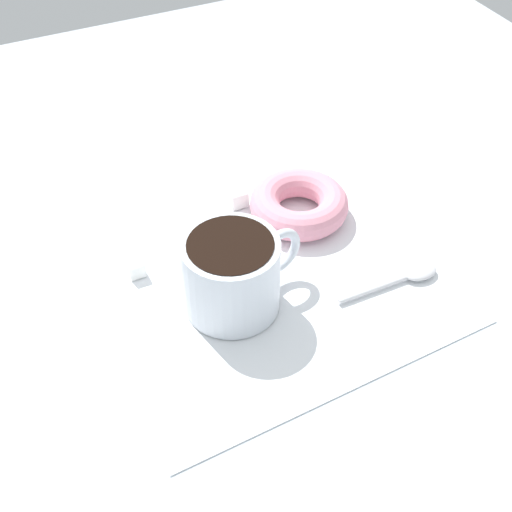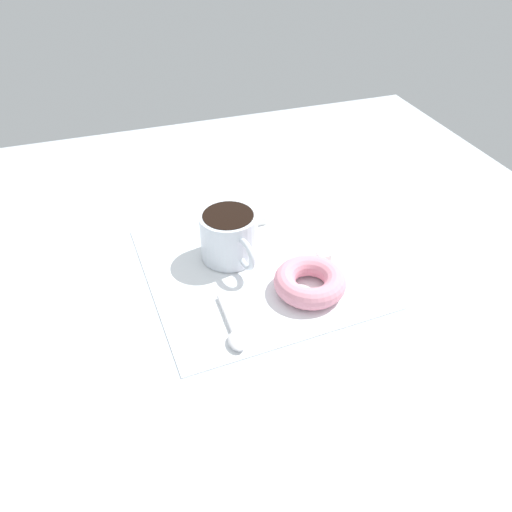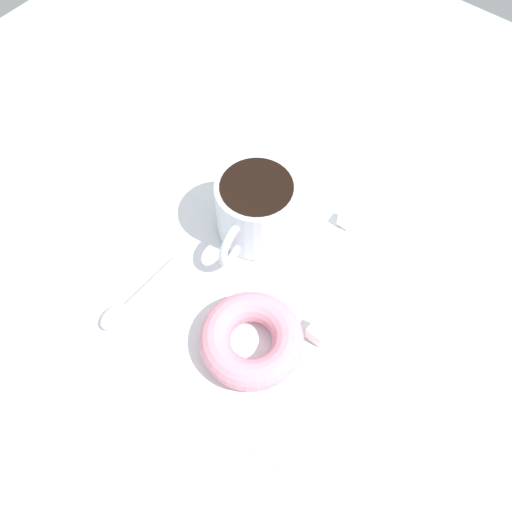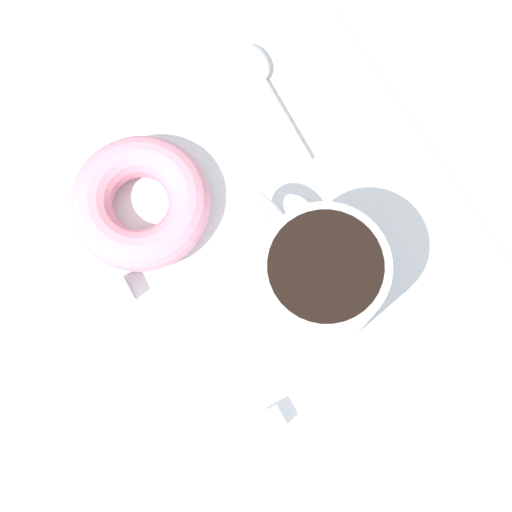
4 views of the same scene
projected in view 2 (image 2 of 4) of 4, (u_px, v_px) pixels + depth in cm
name	position (u px, v px, depth cm)	size (l,w,h in cm)	color
ground_plane	(265.00, 276.00, 79.97)	(120.00, 120.00, 2.00)	#B2BCC6
napkin	(256.00, 266.00, 79.97)	(33.87, 33.87, 0.30)	white
coffee_cup	(229.00, 235.00, 79.43)	(12.22, 9.22, 7.88)	silver
donut	(310.00, 282.00, 74.41)	(10.84, 10.84, 3.26)	pink
spoon	(234.00, 334.00, 67.77)	(11.27, 2.40, 0.90)	silver
sugar_cube	(261.00, 219.00, 88.85)	(1.60, 1.60, 1.60)	white
sugar_cube_extra	(323.00, 258.00, 79.91)	(1.91, 1.91, 1.91)	white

